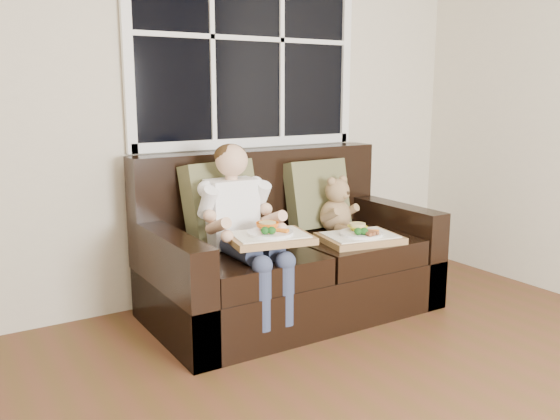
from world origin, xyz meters
TOP-DOWN VIEW (x-y plane):
  - window_back at (0.56, 2.48)m, footprint 1.62×0.04m
  - loveseat at (0.56, 2.02)m, footprint 1.70×0.92m
  - pillow_left at (0.21, 2.17)m, footprint 0.50×0.30m
  - pillow_right at (0.90, 2.17)m, footprint 0.44×0.22m
  - child at (0.19, 1.90)m, footprint 0.40×0.60m
  - teddy_bear at (0.94, 2.01)m, footprint 0.24×0.29m
  - tray_left at (0.25, 1.69)m, footprint 0.48×0.40m
  - tray_right at (0.89, 1.71)m, footprint 0.50×0.41m

SIDE VIEW (x-z plane):
  - loveseat at x=0.56m, z-range -0.17..0.79m
  - tray_right at x=0.89m, z-range 0.43..0.53m
  - tray_left at x=0.25m, z-range 0.53..0.62m
  - teddy_bear at x=0.94m, z-range 0.41..0.78m
  - child at x=0.19m, z-range 0.20..1.11m
  - pillow_right at x=0.90m, z-range 0.44..0.89m
  - pillow_left at x=0.21m, z-range 0.44..0.93m
  - window_back at x=0.56m, z-range 0.96..2.33m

